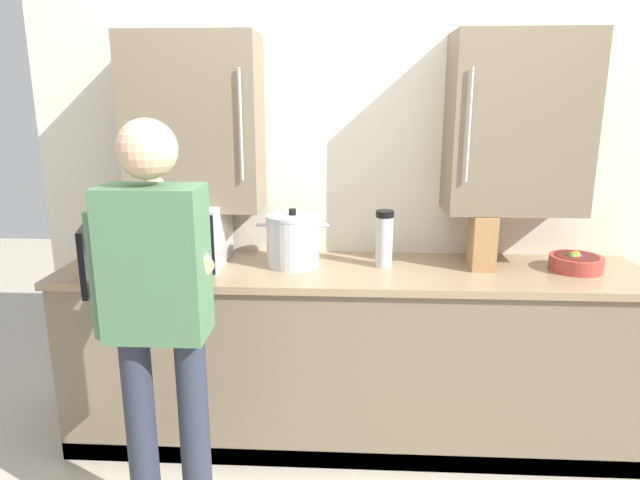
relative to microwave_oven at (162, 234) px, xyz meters
The scene contains 8 objects.
back_wall_tiled 1.02m from the microwave_oven, 15.63° to the left, with size 3.27×0.44×2.63m.
counter_unit 1.10m from the microwave_oven, ahead, with size 2.79×0.61×0.90m.
microwave_oven is the anchor object (origin of this frame).
fruit_bowl 1.98m from the microwave_oven, ahead, with size 0.24×0.24×0.10m.
knife_block 1.54m from the microwave_oven, ahead, with size 0.11×0.15×0.34m.
stock_pot 0.64m from the microwave_oven, ahead, with size 0.35×0.26×0.28m.
thermos_flask 1.08m from the microwave_oven, ahead, with size 0.09×0.09×0.28m.
person_figure 0.84m from the microwave_oven, 72.98° to the right, with size 0.44×0.59×1.63m.
Camera 1 is at (-0.02, -1.70, 1.69)m, focal length 31.50 mm.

